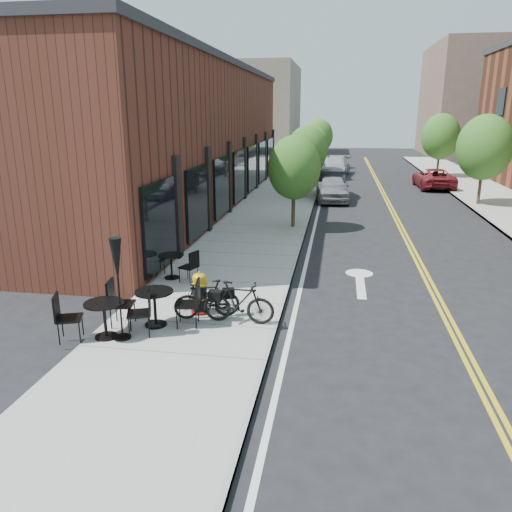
{
  "coord_description": "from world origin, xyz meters",
  "views": [
    {
      "loc": [
        1.23,
        -11.79,
        4.84
      ],
      "look_at": [
        -0.92,
        1.26,
        1.0
      ],
      "focal_mm": 35.0,
      "sensor_mm": 36.0,
      "label": 1
    }
  ],
  "objects_px": {
    "parked_car_b": "(331,185)",
    "parked_car_far": "(434,178)",
    "bicycle_right": "(239,302)",
    "bistro_set_a": "(104,315)",
    "bicycle_left": "(207,299)",
    "bistro_set_b": "(155,303)",
    "parked_car_a": "(332,188)",
    "parked_car_c": "(335,166)",
    "fire_hydrant": "(200,293)",
    "bistro_set_c": "(171,263)",
    "patio_umbrella": "(117,267)"
  },
  "relations": [
    {
      "from": "bicycle_right",
      "to": "parked_car_c",
      "type": "bearing_deg",
      "value": -1.86
    },
    {
      "from": "patio_umbrella",
      "to": "parked_car_a",
      "type": "height_order",
      "value": "patio_umbrella"
    },
    {
      "from": "parked_car_b",
      "to": "parked_car_far",
      "type": "bearing_deg",
      "value": 34.05
    },
    {
      "from": "parked_car_b",
      "to": "bicycle_left",
      "type": "bearing_deg",
      "value": -101.46
    },
    {
      "from": "fire_hydrant",
      "to": "parked_car_b",
      "type": "height_order",
      "value": "parked_car_b"
    },
    {
      "from": "fire_hydrant",
      "to": "bistro_set_a",
      "type": "bearing_deg",
      "value": -126.68
    },
    {
      "from": "bistro_set_c",
      "to": "parked_car_far",
      "type": "height_order",
      "value": "parked_car_far"
    },
    {
      "from": "bicycle_right",
      "to": "patio_umbrella",
      "type": "relative_size",
      "value": 0.75
    },
    {
      "from": "bicycle_left",
      "to": "parked_car_a",
      "type": "relative_size",
      "value": 0.37
    },
    {
      "from": "bicycle_right",
      "to": "parked_car_b",
      "type": "xyz_separation_m",
      "value": [
        1.71,
        18.53,
        0.14
      ]
    },
    {
      "from": "bicycle_right",
      "to": "bistro_set_a",
      "type": "height_order",
      "value": "bistro_set_a"
    },
    {
      "from": "fire_hydrant",
      "to": "parked_car_a",
      "type": "relative_size",
      "value": 0.25
    },
    {
      "from": "fire_hydrant",
      "to": "patio_umbrella",
      "type": "bearing_deg",
      "value": -119.68
    },
    {
      "from": "bistro_set_b",
      "to": "parked_car_a",
      "type": "xyz_separation_m",
      "value": [
        3.67,
        18.11,
        0.06
      ]
    },
    {
      "from": "bicycle_right",
      "to": "parked_car_c",
      "type": "xyz_separation_m",
      "value": [
        1.85,
        29.62,
        0.09
      ]
    },
    {
      "from": "parked_car_a",
      "to": "bicycle_right",
      "type": "bearing_deg",
      "value": -100.65
    },
    {
      "from": "bicycle_left",
      "to": "bicycle_right",
      "type": "height_order",
      "value": "bicycle_right"
    },
    {
      "from": "bicycle_left",
      "to": "fire_hydrant",
      "type": "bearing_deg",
      "value": -157.43
    },
    {
      "from": "fire_hydrant",
      "to": "parked_car_c",
      "type": "height_order",
      "value": "parked_car_c"
    },
    {
      "from": "bistro_set_c",
      "to": "parked_car_a",
      "type": "distance_m",
      "value": 15.46
    },
    {
      "from": "bistro_set_c",
      "to": "parked_car_b",
      "type": "bearing_deg",
      "value": 96.53
    },
    {
      "from": "fire_hydrant",
      "to": "parked_car_a",
      "type": "distance_m",
      "value": 17.46
    },
    {
      "from": "bicycle_right",
      "to": "patio_umbrella",
      "type": "bearing_deg",
      "value": 119.44
    },
    {
      "from": "fire_hydrant",
      "to": "bicycle_left",
      "type": "xyz_separation_m",
      "value": [
        0.25,
        -0.28,
        -0.03
      ]
    },
    {
      "from": "bistro_set_b",
      "to": "patio_umbrella",
      "type": "bearing_deg",
      "value": -130.34
    },
    {
      "from": "bistro_set_b",
      "to": "parked_car_b",
      "type": "height_order",
      "value": "parked_car_b"
    },
    {
      "from": "parked_car_a",
      "to": "parked_car_c",
      "type": "bearing_deg",
      "value": 85.08
    },
    {
      "from": "bicycle_left",
      "to": "parked_car_far",
      "type": "bearing_deg",
      "value": 139.58
    },
    {
      "from": "bicycle_left",
      "to": "bistro_set_c",
      "type": "xyz_separation_m",
      "value": [
        -1.78,
        2.68,
        -0.0
      ]
    },
    {
      "from": "parked_car_c",
      "to": "parked_car_b",
      "type": "bearing_deg",
      "value": -83.6
    },
    {
      "from": "bistro_set_c",
      "to": "parked_car_c",
      "type": "bearing_deg",
      "value": 102.42
    },
    {
      "from": "bicycle_left",
      "to": "patio_umbrella",
      "type": "relative_size",
      "value": 0.7
    },
    {
      "from": "fire_hydrant",
      "to": "bicycle_left",
      "type": "bearing_deg",
      "value": -40.3
    },
    {
      "from": "bistro_set_b",
      "to": "parked_car_far",
      "type": "xyz_separation_m",
      "value": [
        10.13,
        24.06,
        -0.02
      ]
    },
    {
      "from": "patio_umbrella",
      "to": "parked_car_b",
      "type": "relative_size",
      "value": 0.48
    },
    {
      "from": "bistro_set_a",
      "to": "patio_umbrella",
      "type": "distance_m",
      "value": 1.14
    },
    {
      "from": "bistro_set_b",
      "to": "fire_hydrant",
      "type": "bearing_deg",
      "value": 38.88
    },
    {
      "from": "fire_hydrant",
      "to": "bistro_set_a",
      "type": "relative_size",
      "value": 0.53
    },
    {
      "from": "bicycle_left",
      "to": "bistro_set_b",
      "type": "height_order",
      "value": "bistro_set_b"
    },
    {
      "from": "bicycle_left",
      "to": "parked_car_far",
      "type": "height_order",
      "value": "parked_car_far"
    },
    {
      "from": "bicycle_right",
      "to": "parked_car_c",
      "type": "distance_m",
      "value": 29.67
    },
    {
      "from": "bistro_set_c",
      "to": "parked_car_c",
      "type": "relative_size",
      "value": 0.36
    },
    {
      "from": "bistro_set_a",
      "to": "bistro_set_b",
      "type": "height_order",
      "value": "bistro_set_b"
    },
    {
      "from": "parked_car_c",
      "to": "parked_car_far",
      "type": "height_order",
      "value": "parked_car_c"
    },
    {
      "from": "bicycle_left",
      "to": "bistro_set_b",
      "type": "relative_size",
      "value": 0.76
    },
    {
      "from": "parked_car_a",
      "to": "parked_car_b",
      "type": "distance_m",
      "value": 0.87
    },
    {
      "from": "patio_umbrella",
      "to": "parked_car_a",
      "type": "bearing_deg",
      "value": 77.64
    },
    {
      "from": "parked_car_a",
      "to": "parked_car_c",
      "type": "relative_size",
      "value": 0.86
    },
    {
      "from": "bistro_set_a",
      "to": "patio_umbrella",
      "type": "xyz_separation_m",
      "value": [
        0.37,
        0.01,
        1.08
      ]
    },
    {
      "from": "parked_car_b",
      "to": "bistro_set_c",
      "type": "bearing_deg",
      "value": -108.97
    }
  ]
}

